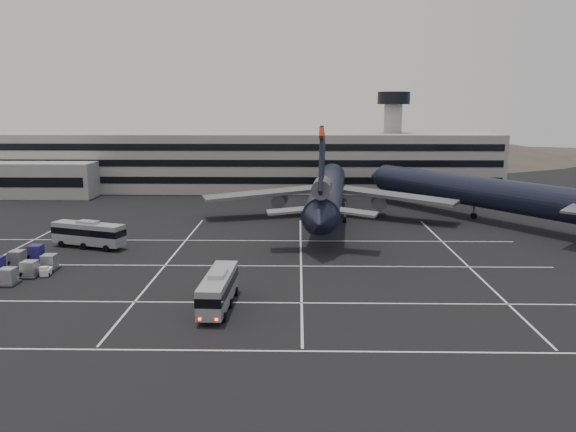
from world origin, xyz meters
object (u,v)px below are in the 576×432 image
object	(u,v)px
bus_far	(88,233)
tug_a	(46,271)
trijet_main	(328,192)
bus_near	(218,288)
uld_cluster	(16,265)

from	to	relation	value
bus_far	tug_a	world-z (taller)	bus_far
bus_far	tug_a	xyz separation A→B (m)	(-0.25, -13.98, -1.67)
trijet_main	bus_far	distance (m)	41.98
bus_far	bus_near	bearing A→B (deg)	-118.73
tug_a	uld_cluster	size ratio (longest dim) A/B	0.15
bus_near	uld_cluster	distance (m)	29.97
bus_far	trijet_main	bearing A→B (deg)	-41.79
uld_cluster	bus_near	bearing A→B (deg)	-23.94
trijet_main	tug_a	world-z (taller)	trijet_main
bus_far	uld_cluster	xyz separation A→B (m)	(-4.59, -12.67, -1.23)
bus_near	trijet_main	bearing A→B (deg)	75.61
bus_near	uld_cluster	xyz separation A→B (m)	(-27.37, 12.15, -1.16)
bus_far	uld_cluster	bearing A→B (deg)	178.82
bus_near	tug_a	bearing A→B (deg)	157.14
bus_near	bus_far	size ratio (longest dim) A/B	0.96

